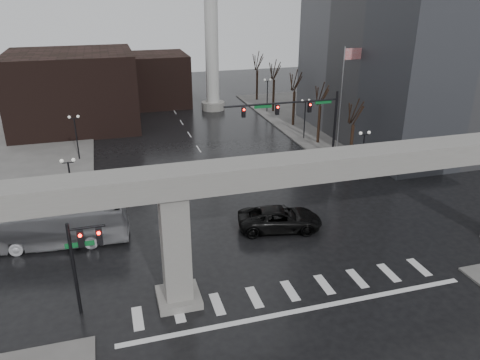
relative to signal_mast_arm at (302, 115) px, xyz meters
The scene contains 22 objects.
ground 21.64m from the signal_mast_arm, 115.57° to the right, with size 160.00×160.00×0.00m, color black.
sidewalk_ne 24.86m from the signal_mast_arm, 45.33° to the left, with size 28.00×36.00×0.15m, color slate.
elevated_guideway 20.35m from the signal_mast_arm, 112.35° to the right, with size 48.00×2.60×8.70m.
building_far_left 32.68m from the signal_mast_arm, 134.74° to the left, with size 16.00×14.00×10.00m, color black.
building_far_mid 35.02m from the signal_mast_arm, 108.32° to the left, with size 10.00×10.00×8.00m, color black.
smokestack 28.38m from the signal_mast_arm, 96.28° to the left, with size 3.60×3.60×30.00m.
signal_mast_arm is the anchor object (origin of this frame).
signal_left_pole 28.09m from the signal_mast_arm, 139.26° to the right, with size 2.30×0.30×6.00m.
flagpole_assembly 7.27m from the signal_mast_arm, 26.93° to the left, with size 2.06×0.12×12.00m.
lamp_right_0 6.99m from the signal_mast_arm, 46.80° to the right, with size 1.22×0.32×5.11m.
lamp_right_1 10.51m from the signal_mast_arm, 63.90° to the left, with size 1.22×0.32×5.11m.
lamp_right_2 23.75m from the signal_mast_arm, 79.01° to the left, with size 1.22×0.32×5.11m.
lamp_left_0 23.12m from the signal_mast_arm, 167.96° to the right, with size 1.22×0.32×5.11m.
lamp_left_1 24.42m from the signal_mast_arm, 157.75° to the left, with size 1.22×0.32×5.11m.
lamp_left_2 32.40m from the signal_mast_arm, 134.11° to the left, with size 1.22×0.32×5.11m.
tree_right_0 6.37m from the signal_mast_arm, ahead, with size 1.09×1.58×7.50m.
tree_right_1 9.57m from the signal_mast_arm, 52.50° to the left, with size 1.09×1.61×7.67m.
tree_right_2 16.45m from the signal_mast_arm, 70.00° to the left, with size 1.10×1.63×7.85m.
tree_right_3 24.04m from the signal_mast_arm, 76.58° to the left, with size 1.11×1.66×8.02m.
tree_right_4 31.83m from the signal_mast_arm, 79.94° to the left, with size 1.12×1.69×8.19m.
pickup_truck 14.56m from the signal_mast_arm, 119.47° to the right, with size 3.06×6.63×1.84m, color black.
city_bus 26.17m from the signal_mast_arm, 158.61° to the right, with size 2.67×11.40×3.18m, color #ABABAF.
Camera 1 is at (-10.03, -23.91, 18.12)m, focal length 35.00 mm.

